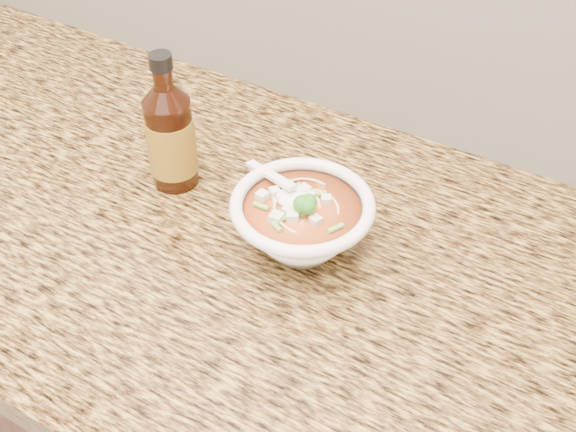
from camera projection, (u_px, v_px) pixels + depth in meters
The scene contains 4 objects.
cabinet at pixel (232, 415), 1.27m from camera, with size 4.00×0.65×0.86m, color #391E11.
counter_slab at pixel (214, 229), 0.96m from camera, with size 4.00×0.68×0.04m, color #AA8C3E.
soup_bowl at pixel (302, 224), 0.88m from camera, with size 0.19×0.18×0.10m.
hot_sauce_bottle at pixel (171, 137), 0.96m from camera, with size 0.08×0.08×0.20m.
Camera 1 is at (0.44, 1.12, 1.54)m, focal length 45.00 mm.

